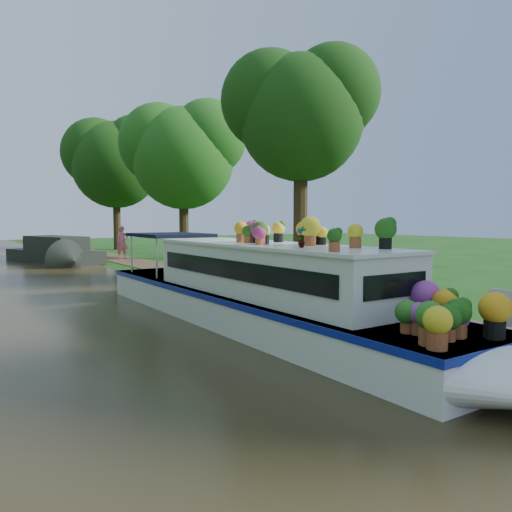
# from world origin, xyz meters

# --- Properties ---
(ground) EXTENTS (100.00, 100.00, 0.00)m
(ground) POSITION_xyz_m (0.00, 0.00, 0.00)
(ground) COLOR #123C0F
(ground) RESTS_ON ground
(canal_water) EXTENTS (10.00, 100.00, 0.02)m
(canal_water) POSITION_xyz_m (-6.00, 0.00, 0.01)
(canal_water) COLOR black
(canal_water) RESTS_ON ground
(towpath) EXTENTS (2.20, 100.00, 0.03)m
(towpath) POSITION_xyz_m (1.20, 0.00, 0.01)
(towpath) COLOR #44311F
(towpath) RESTS_ON ground
(plant_boat) EXTENTS (2.29, 13.52, 2.28)m
(plant_boat) POSITION_xyz_m (-2.25, -3.55, 0.85)
(plant_boat) COLOR white
(plant_boat) RESTS_ON canal_water
(tree_near_overhang) EXTENTS (5.52, 5.28, 8.99)m
(tree_near_overhang) POSITION_xyz_m (3.79, 3.06, 6.60)
(tree_near_overhang) COLOR black
(tree_near_overhang) RESTS_ON ground
(tree_near_mid) EXTENTS (6.90, 6.60, 9.40)m
(tree_near_mid) POSITION_xyz_m (4.48, 15.08, 6.44)
(tree_near_mid) COLOR black
(tree_near_mid) RESTS_ON ground
(tree_near_far) EXTENTS (7.59, 7.26, 10.30)m
(tree_near_far) POSITION_xyz_m (3.98, 26.09, 7.05)
(tree_near_far) COLOR black
(tree_near_far) RESTS_ON ground
(second_boat) EXTENTS (4.04, 7.92, 1.45)m
(second_boat) POSITION_xyz_m (-2.59, 16.01, 0.59)
(second_boat) COLOR black
(second_boat) RESTS_ON canal_water
(sandwich_board) EXTENTS (0.70, 0.58, 1.09)m
(sandwich_board) POSITION_xyz_m (0.45, -2.20, 0.52)
(sandwich_board) COLOR maroon
(sandwich_board) RESTS_ON towpath
(pedestrian_pink) EXTENTS (0.73, 0.50, 1.93)m
(pedestrian_pink) POSITION_xyz_m (1.33, 16.80, 1.00)
(pedestrian_pink) COLOR #E65E8B
(pedestrian_pink) RESTS_ON towpath
(verge_plant) EXTENTS (0.44, 0.41, 0.40)m
(verge_plant) POSITION_xyz_m (-0.60, 5.00, 0.20)
(verge_plant) COLOR #2D5D1C
(verge_plant) RESTS_ON ground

